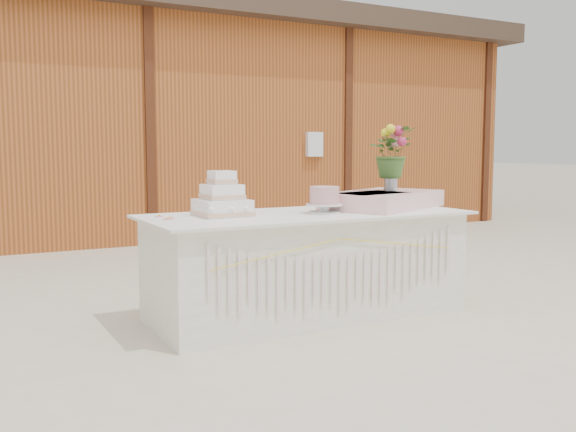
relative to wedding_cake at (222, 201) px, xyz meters
name	(u,v)px	position (x,y,z in m)	size (l,w,h in m)	color
ground	(307,316)	(0.63, -0.11, -0.88)	(80.00, 80.00, 0.00)	beige
barn	(112,120)	(0.62, 5.89, 0.80)	(12.60, 4.60, 3.30)	#A35022
cake_table	(308,265)	(0.63, -0.11, -0.49)	(2.40, 1.00, 0.77)	white
wedding_cake	(222,201)	(0.00, 0.00, 0.00)	(0.35, 0.35, 0.32)	white
pink_cake_stand	(324,198)	(0.72, -0.19, 0.00)	(0.27, 0.27, 0.20)	silver
satin_runner	(383,200)	(1.35, -0.05, -0.04)	(1.03, 0.60, 0.13)	beige
flower_vase	(391,181)	(1.47, 0.02, 0.10)	(0.11, 0.11, 0.15)	silver
bouquet	(391,146)	(1.47, 0.02, 0.38)	(0.37, 0.32, 0.41)	#3C6327
loose_flowers	(161,217)	(-0.43, 0.03, -0.10)	(0.13, 0.31, 0.02)	pink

